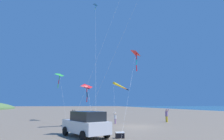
# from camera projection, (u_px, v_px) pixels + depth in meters

# --- Properties ---
(ground_plane) EXTENTS (600.00, 600.00, 0.00)m
(ground_plane) POSITION_uv_depth(u_px,v_px,m) (136.00, 127.00, 21.04)
(ground_plane) COLOR #756654
(parked_car) EXTENTS (3.69, 4.66, 1.85)m
(parked_car) POSITION_uv_depth(u_px,v_px,m) (86.00, 124.00, 14.46)
(parked_car) COLOR silver
(parked_car) RESTS_ON ground_plane
(cooler_box) EXTENTS (0.62, 0.42, 0.42)m
(cooler_box) POSITION_uv_depth(u_px,v_px,m) (120.00, 135.00, 13.82)
(cooler_box) COLOR black
(cooler_box) RESTS_ON ground_plane
(person_adult_flyer) EXTENTS (0.53, 0.42, 1.75)m
(person_adult_flyer) POSITION_uv_depth(u_px,v_px,m) (94.00, 118.00, 20.16)
(person_adult_flyer) COLOR #8E6B9E
(person_adult_flyer) RESTS_ON ground_plane
(person_child_green_jacket) EXTENTS (0.51, 0.61, 1.81)m
(person_child_green_jacket) POSITION_uv_depth(u_px,v_px,m) (167.00, 115.00, 26.79)
(person_child_green_jacket) COLOR gold
(person_child_green_jacket) RESTS_ON ground_plane
(person_child_grey_jacket) EXTENTS (0.45, 0.50, 1.41)m
(person_child_grey_jacket) POSITION_uv_depth(u_px,v_px,m) (115.00, 117.00, 24.31)
(person_child_grey_jacket) COLOR #8E6B9E
(person_child_grey_jacket) RESTS_ON ground_plane
(person_bystander_far) EXTENTS (0.63, 0.64, 1.79)m
(person_bystander_far) POSITION_uv_depth(u_px,v_px,m) (75.00, 117.00, 21.75)
(person_bystander_far) COLOR #232328
(person_bystander_far) RESTS_ON ground_plane
(kite_delta_blue_topmost) EXTENTS (1.46, 8.96, 4.76)m
(kite_delta_blue_topmost) POSITION_uv_depth(u_px,v_px,m) (87.00, 87.00, 22.48)
(kite_delta_blue_topmost) COLOR red
(kite_delta_blue_topmost) RESTS_ON ground_plane
(kite_delta_black_fish_shape) EXTENTS (4.83, 12.15, 9.53)m
(kite_delta_black_fish_shape) POSITION_uv_depth(u_px,v_px,m) (136.00, 53.00, 25.71)
(kite_delta_black_fish_shape) COLOR red
(kite_delta_black_fish_shape) RESTS_ON ground_plane
(kite_windsock_white_trailing) EXTENTS (6.33, 20.49, 6.96)m
(kite_windsock_white_trailing) POSITION_uv_depth(u_px,v_px,m) (119.00, 86.00, 42.38)
(kite_windsock_white_trailing) COLOR yellow
(kite_windsock_white_trailing) RESTS_ON ground_plane
(kite_delta_teal_far_right) EXTENTS (3.11, 10.37, 7.18)m
(kite_delta_teal_far_right) POSITION_uv_depth(u_px,v_px,m) (60.00, 75.00, 29.71)
(kite_delta_teal_far_right) COLOR green
(kite_delta_teal_far_right) RESTS_ON ground_plane
(kite_delta_long_streamer_right) EXTENTS (0.80, 14.34, 18.86)m
(kite_delta_long_streamer_right) POSITION_uv_depth(u_px,v_px,m) (96.00, 6.00, 32.19)
(kite_delta_long_streamer_right) COLOR blue
(kite_delta_long_streamer_right) RESTS_ON ground_plane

